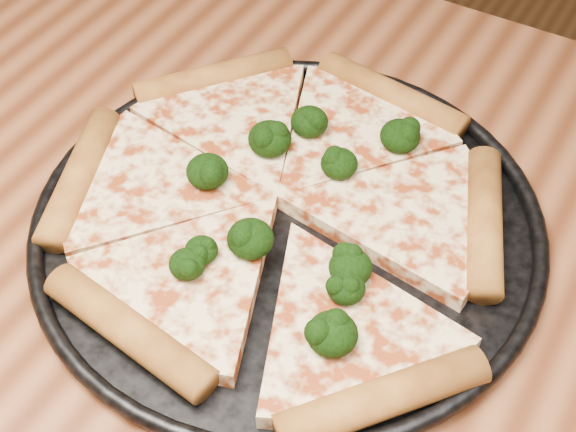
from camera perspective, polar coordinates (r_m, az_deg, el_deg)
The scene contains 4 objects.
dining_table at distance 0.69m, azimuth -5.49°, elevation -10.62°, with size 1.20×0.90×0.75m.
pizza_pan at distance 0.66m, azimuth 0.00°, elevation -0.48°, with size 0.40×0.40×0.02m.
pizza at distance 0.66m, azimuth -0.58°, elevation 0.90°, with size 0.39×0.37×0.03m.
broccoli_florets at distance 0.64m, azimuth 0.51°, elevation 0.79°, with size 0.19×0.23×0.03m.
Camera 1 is at (0.24, -0.28, 1.25)m, focal length 53.16 mm.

